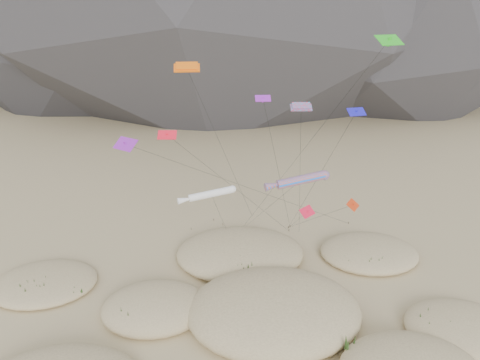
{
  "coord_description": "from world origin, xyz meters",
  "views": [
    {
      "loc": [
        -5.23,
        -33.82,
        29.76
      ],
      "look_at": [
        -1.07,
        12.0,
        12.15
      ],
      "focal_mm": 35.0,
      "sensor_mm": 36.0,
      "label": 1
    }
  ],
  "objects": [
    {
      "name": "ground",
      "position": [
        0.0,
        0.0,
        0.0
      ],
      "size": [
        500.0,
        500.0,
        0.0
      ],
      "primitive_type": "plane",
      "color": "#CCB789",
      "rests_on": "ground"
    },
    {
      "name": "dunes",
      "position": [
        -1.18,
        4.27,
        0.76
      ],
      "size": [
        53.21,
        37.92,
        4.38
      ],
      "color": "#CCB789",
      "rests_on": "ground"
    },
    {
      "name": "rainbow_tube_kite",
      "position": [
        5.6,
        13.39,
        11.36
      ],
      "size": [
        8.78,
        12.43,
        12.21
      ],
      "color": "#FF571A",
      "rests_on": "ground"
    },
    {
      "name": "kite_stakes",
      "position": [
        2.94,
        24.71,
        0.15
      ],
      "size": [
        22.52,
        4.82,
        0.3
      ],
      "color": "#3F2D1E",
      "rests_on": "ground"
    },
    {
      "name": "orange_parafoil",
      "position": [
        -6.09,
        13.04,
        23.47
      ],
      "size": [
        9.73,
        16.24,
        24.27
      ],
      "color": "#E95E0C",
      "rests_on": "ground"
    },
    {
      "name": "delta_kites",
      "position": [
        3.8,
        10.75,
        17.5
      ],
      "size": [
        28.8,
        18.57,
        26.69
      ],
      "color": "red",
      "rests_on": "ground"
    },
    {
      "name": "dune_grass",
      "position": [
        -1.35,
        3.99,
        0.84
      ],
      "size": [
        42.74,
        28.36,
        1.54
      ],
      "color": "black",
      "rests_on": "ground"
    },
    {
      "name": "white_tube_kite",
      "position": [
        -4.44,
        10.48,
        11.26
      ],
      "size": [
        6.13,
        14.08,
        11.89
      ],
      "color": "white",
      "rests_on": "ground"
    },
    {
      "name": "multi_parafoil",
      "position": [
        4.41,
        8.82,
        20.22
      ],
      "size": [
        4.8,
        14.83,
        20.98
      ],
      "color": "red",
      "rests_on": "ground"
    }
  ]
}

